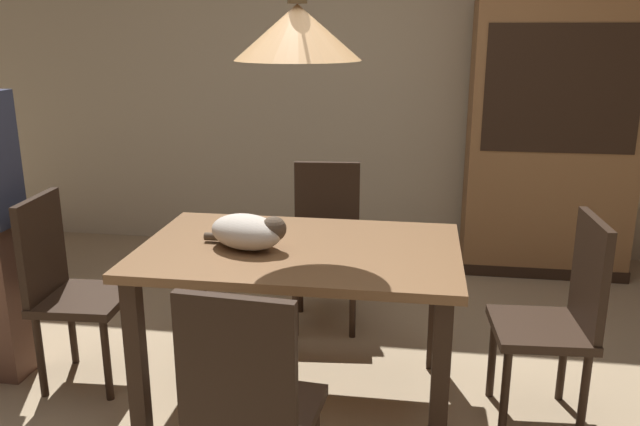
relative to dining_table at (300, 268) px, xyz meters
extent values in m
cube|color=beige|center=(0.10, 2.26, 0.80)|extent=(6.40, 0.10, 2.90)
cube|color=brown|center=(0.00, 0.00, 0.08)|extent=(1.40, 0.90, 0.04)
cube|color=black|center=(-0.62, -0.39, -0.29)|extent=(0.07, 0.07, 0.71)
cube|color=black|center=(0.62, -0.39, -0.29)|extent=(0.07, 0.07, 0.71)
cube|color=black|center=(-0.62, 0.39, -0.29)|extent=(0.07, 0.07, 0.71)
cube|color=black|center=(0.62, 0.39, -0.29)|extent=(0.07, 0.07, 0.71)
cube|color=black|center=(-1.05, 0.00, -0.22)|extent=(0.42, 0.42, 0.04)
cube|color=black|center=(-1.23, -0.01, 0.04)|extent=(0.06, 0.38, 0.48)
cylinder|color=black|center=(-0.88, -0.15, -0.44)|extent=(0.04, 0.04, 0.41)
cylinder|color=black|center=(-0.90, 0.17, -0.44)|extent=(0.04, 0.04, 0.41)
cylinder|color=black|center=(-1.20, -0.17, -0.44)|extent=(0.04, 0.04, 0.41)
cylinder|color=black|center=(-1.22, 0.15, -0.44)|extent=(0.04, 0.04, 0.41)
cube|color=black|center=(0.00, -0.80, -0.22)|extent=(0.43, 0.43, 0.04)
cube|color=black|center=(-0.01, -0.98, 0.04)|extent=(0.38, 0.07, 0.48)
cube|color=black|center=(0.00, 0.80, -0.22)|extent=(0.44, 0.44, 0.04)
cube|color=black|center=(-0.02, 0.98, 0.04)|extent=(0.38, 0.07, 0.48)
cylinder|color=black|center=(-0.14, 0.63, -0.44)|extent=(0.04, 0.04, 0.41)
cylinder|color=black|center=(0.17, 0.66, -0.44)|extent=(0.04, 0.04, 0.41)
cylinder|color=black|center=(-0.17, 0.94, -0.44)|extent=(0.04, 0.04, 0.41)
cylinder|color=black|center=(0.14, 0.97, -0.44)|extent=(0.04, 0.04, 0.41)
cube|color=black|center=(1.05, 0.00, -0.22)|extent=(0.42, 0.42, 0.04)
cube|color=black|center=(1.23, 0.01, 0.04)|extent=(0.06, 0.38, 0.48)
cylinder|color=black|center=(0.88, 0.15, -0.44)|extent=(0.04, 0.04, 0.41)
cylinder|color=black|center=(0.90, -0.17, -0.44)|extent=(0.04, 0.04, 0.41)
cylinder|color=black|center=(1.20, 0.17, -0.44)|extent=(0.04, 0.04, 0.41)
cylinder|color=black|center=(1.22, -0.15, -0.44)|extent=(0.04, 0.04, 0.41)
ellipsoid|color=beige|center=(-0.22, -0.05, 0.18)|extent=(0.40, 0.33, 0.15)
sphere|color=brown|center=(-0.10, -0.07, 0.20)|extent=(0.11, 0.11, 0.11)
cylinder|color=brown|center=(-0.34, 0.01, 0.13)|extent=(0.18, 0.04, 0.04)
cone|color=#E0A86B|center=(0.00, 0.00, 1.01)|extent=(0.52, 0.52, 0.22)
cube|color=olive|center=(1.39, 1.93, 0.28)|extent=(1.10, 0.44, 1.85)
cube|color=black|center=(1.39, 1.71, 0.65)|extent=(0.97, 0.01, 0.81)
cube|color=black|center=(1.39, 1.93, -0.61)|extent=(1.12, 0.45, 0.08)
camera|label=1|loc=(0.50, -2.67, 1.04)|focal=36.66mm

